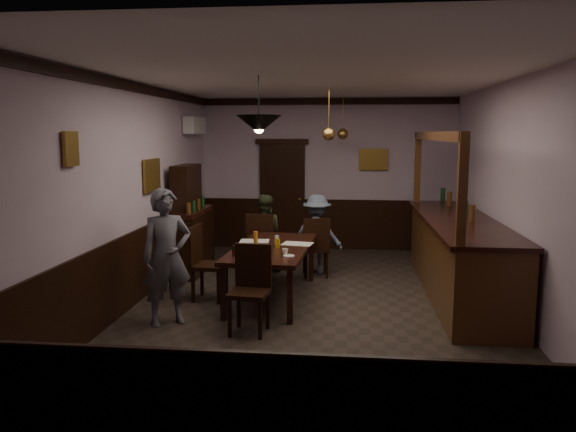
# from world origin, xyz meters

# --- Properties ---
(room) EXTENTS (5.01, 8.01, 3.01)m
(room) POSITION_xyz_m (0.00, 0.00, 1.50)
(room) COLOR #2D2621
(room) RESTS_ON ground
(dining_table) EXTENTS (1.13, 2.26, 0.75)m
(dining_table) POSITION_xyz_m (-0.63, 0.44, 0.69)
(dining_table) COLOR black
(dining_table) RESTS_ON ground
(chair_far_left) EXTENTS (0.46, 0.46, 1.03)m
(chair_far_left) POSITION_xyz_m (-1.00, 1.73, 0.56)
(chair_far_left) COLOR black
(chair_far_left) RESTS_ON ground
(chair_far_right) EXTENTS (0.48, 0.48, 0.98)m
(chair_far_right) POSITION_xyz_m (-0.09, 1.68, 0.54)
(chair_far_right) COLOR black
(chair_far_right) RESTS_ON ground
(chair_near) EXTENTS (0.48, 0.48, 1.02)m
(chair_near) POSITION_xyz_m (-0.71, -0.88, 0.56)
(chair_near) COLOR black
(chair_near) RESTS_ON ground
(chair_side) EXTENTS (0.49, 0.49, 1.04)m
(chair_side) POSITION_xyz_m (-1.58, 0.30, 0.57)
(chair_side) COLOR black
(chair_side) RESTS_ON ground
(person_standing) EXTENTS (0.73, 0.67, 1.66)m
(person_standing) POSITION_xyz_m (-1.76, -0.75, 0.83)
(person_standing) COLOR #53535E
(person_standing) RESTS_ON ground
(person_seated_left) EXTENTS (0.69, 0.57, 1.30)m
(person_seated_left) POSITION_xyz_m (-0.99, 2.01, 0.65)
(person_seated_left) COLOR #3D472A
(person_seated_left) RESTS_ON ground
(person_seated_right) EXTENTS (0.96, 0.71, 1.32)m
(person_seated_right) POSITION_xyz_m (-0.09, 1.96, 0.66)
(person_seated_right) COLOR slate
(person_seated_right) RESTS_ON ground
(newspaper_left) EXTENTS (0.44, 0.33, 0.01)m
(newspaper_left) POSITION_xyz_m (-0.94, 0.76, 0.75)
(newspaper_left) COLOR silver
(newspaper_left) RESTS_ON dining_table
(newspaper_right) EXTENTS (0.46, 0.37, 0.01)m
(newspaper_right) POSITION_xyz_m (-0.30, 0.63, 0.75)
(newspaper_right) COLOR silver
(newspaper_right) RESTS_ON dining_table
(napkin) EXTENTS (0.16, 0.16, 0.00)m
(napkin) POSITION_xyz_m (-0.73, 0.18, 0.75)
(napkin) COLOR #FFBE5D
(napkin) RESTS_ON dining_table
(saucer) EXTENTS (0.15, 0.15, 0.01)m
(saucer) POSITION_xyz_m (-0.34, -0.18, 0.76)
(saucer) COLOR white
(saucer) RESTS_ON dining_table
(coffee_cup) EXTENTS (0.08, 0.08, 0.07)m
(coffee_cup) POSITION_xyz_m (-0.39, -0.13, 0.80)
(coffee_cup) COLOR white
(coffee_cup) RESTS_ON saucer
(pastry_plate) EXTENTS (0.22, 0.22, 0.01)m
(pastry_plate) POSITION_xyz_m (-0.75, -0.13, 0.76)
(pastry_plate) COLOR white
(pastry_plate) RESTS_ON dining_table
(pastry_ring_a) EXTENTS (0.13, 0.13, 0.04)m
(pastry_ring_a) POSITION_xyz_m (-0.73, -0.11, 0.79)
(pastry_ring_a) COLOR #C68C47
(pastry_ring_a) RESTS_ON pastry_plate
(pastry_ring_b) EXTENTS (0.13, 0.13, 0.04)m
(pastry_ring_b) POSITION_xyz_m (-0.67, -0.08, 0.79)
(pastry_ring_b) COLOR #C68C47
(pastry_ring_b) RESTS_ON pastry_plate
(soda_can) EXTENTS (0.07, 0.07, 0.12)m
(soda_can) POSITION_xyz_m (-0.55, 0.36, 0.81)
(soda_can) COLOR yellow
(soda_can) RESTS_ON dining_table
(beer_glass) EXTENTS (0.06, 0.06, 0.20)m
(beer_glass) POSITION_xyz_m (-0.87, 0.46, 0.85)
(beer_glass) COLOR #BF721E
(beer_glass) RESTS_ON dining_table
(water_glass) EXTENTS (0.06, 0.06, 0.15)m
(water_glass) POSITION_xyz_m (-0.57, 0.45, 0.82)
(water_glass) COLOR silver
(water_glass) RESTS_ON dining_table
(pepper_mill) EXTENTS (0.04, 0.04, 0.14)m
(pepper_mill) POSITION_xyz_m (-1.04, -0.25, 0.82)
(pepper_mill) COLOR black
(pepper_mill) RESTS_ON dining_table
(sideboard) EXTENTS (0.49, 1.36, 1.79)m
(sideboard) POSITION_xyz_m (-2.21, 1.83, 0.72)
(sideboard) COLOR black
(sideboard) RESTS_ON ground
(bar_counter) EXTENTS (0.97, 4.16, 2.33)m
(bar_counter) POSITION_xyz_m (1.99, 0.92, 0.59)
(bar_counter) COLOR #4D2D14
(bar_counter) RESTS_ON ground
(door_back) EXTENTS (0.90, 0.06, 2.10)m
(door_back) POSITION_xyz_m (-0.90, 3.95, 1.05)
(door_back) COLOR black
(door_back) RESTS_ON ground
(ac_unit) EXTENTS (0.20, 0.85, 0.30)m
(ac_unit) POSITION_xyz_m (-2.38, 2.90, 2.45)
(ac_unit) COLOR white
(ac_unit) RESTS_ON ground
(picture_left_small) EXTENTS (0.04, 0.28, 0.36)m
(picture_left_small) POSITION_xyz_m (-2.46, -1.60, 2.15)
(picture_left_small) COLOR olive
(picture_left_small) RESTS_ON ground
(picture_left_large) EXTENTS (0.04, 0.62, 0.48)m
(picture_left_large) POSITION_xyz_m (-2.46, 0.80, 1.70)
(picture_left_large) COLOR olive
(picture_left_large) RESTS_ON ground
(picture_back) EXTENTS (0.55, 0.04, 0.42)m
(picture_back) POSITION_xyz_m (0.90, 3.96, 1.80)
(picture_back) COLOR olive
(picture_back) RESTS_ON ground
(pendant_iron) EXTENTS (0.56, 0.56, 0.69)m
(pendant_iron) POSITION_xyz_m (-0.68, -0.36, 2.42)
(pendant_iron) COLOR black
(pendant_iron) RESTS_ON ground
(pendant_brass_mid) EXTENTS (0.20, 0.20, 0.81)m
(pendant_brass_mid) POSITION_xyz_m (0.10, 1.50, 2.30)
(pendant_brass_mid) COLOR #BF8C3F
(pendant_brass_mid) RESTS_ON ground
(pendant_brass_far) EXTENTS (0.20, 0.20, 0.81)m
(pendant_brass_far) POSITION_xyz_m (0.30, 3.10, 2.30)
(pendant_brass_far) COLOR #BF8C3F
(pendant_brass_far) RESTS_ON ground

